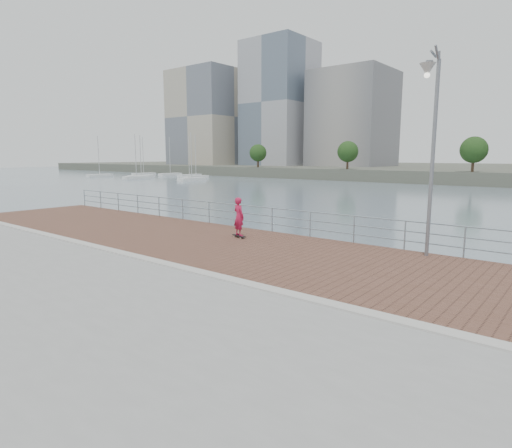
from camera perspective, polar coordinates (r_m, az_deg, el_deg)
The scene contains 9 objects.
water at distance 13.34m, azimuth -5.61°, elevation -15.23°, with size 400.00×400.00×0.00m, color slate.
seawall at distance 10.34m, azimuth -26.53°, elevation -17.66°, with size 40.00×24.00×2.00m, color gray.
brick_lane at distance 15.33m, azimuth 3.77°, elevation -4.02°, with size 40.00×6.80×0.02m, color brown.
curb at distance 12.64m, azimuth -5.75°, elevation -6.82°, with size 40.00×0.40×0.06m, color #B7B5AD.
guardrail at distance 18.04m, azimuth 10.04°, elevation 0.06°, with size 39.06×0.06×1.13m.
street_lamp at distance 15.36m, azimuth 22.26°, elevation 13.04°, with size 0.48×1.41×6.64m.
skateboard at distance 18.29m, azimuth -2.28°, elevation -1.59°, with size 0.83×0.42×0.09m.
skateboarder at distance 18.16m, azimuth -2.30°, elevation 0.99°, with size 0.60×0.39×1.64m, color #B8183F.
marina at distance 110.82m, azimuth -12.95°, elevation 6.32°, with size 33.94×22.26×10.38m.
Camera 1 is at (8.58, -8.61, 3.50)m, focal length 30.00 mm.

